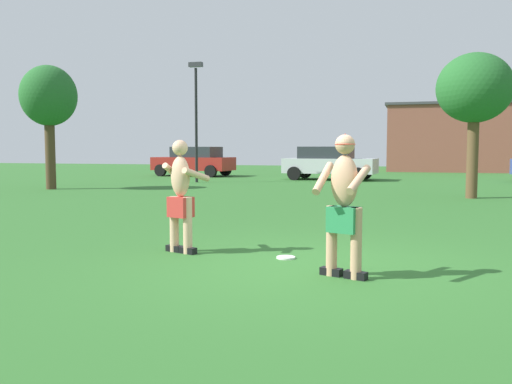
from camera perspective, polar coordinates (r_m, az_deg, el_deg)
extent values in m
plane|color=#2D6628|center=(6.96, 5.73, -7.86)|extent=(80.00, 80.00, 0.00)
cube|color=black|center=(6.44, 10.34, -8.52)|extent=(0.28, 0.19, 0.09)
cylinder|color=tan|center=(6.37, 10.39, -5.30)|extent=(0.13, 0.13, 0.82)
cube|color=black|center=(6.58, 7.85, -8.21)|extent=(0.28, 0.19, 0.09)
cylinder|color=tan|center=(6.51, 7.88, -5.06)|extent=(0.13, 0.13, 0.82)
cube|color=#28844C|center=(6.40, 9.15, -2.85)|extent=(0.41, 0.34, 0.30)
ellipsoid|color=tan|center=(6.36, 9.20, 1.14)|extent=(0.38, 0.32, 0.60)
cylinder|color=tan|center=(6.17, 10.65, 1.30)|extent=(0.23, 0.56, 0.32)
cylinder|color=tan|center=(6.37, 7.01, 1.44)|extent=(0.18, 0.54, 0.37)
sphere|color=tan|center=(6.35, 9.25, 4.91)|extent=(0.23, 0.23, 0.23)
cone|color=red|center=(6.35, 9.26, 5.48)|extent=(0.31, 0.31, 0.13)
cube|color=black|center=(8.07, -8.48, -5.83)|extent=(0.28, 0.19, 0.09)
cylinder|color=#E0AD89|center=(8.02, -8.51, -3.32)|extent=(0.13, 0.13, 0.80)
cube|color=black|center=(7.89, -7.10, -6.06)|extent=(0.28, 0.19, 0.09)
cylinder|color=#E0AD89|center=(7.84, -7.13, -3.49)|extent=(0.13, 0.13, 0.80)
cube|color=red|center=(7.90, -7.85, -1.55)|extent=(0.38, 0.33, 0.29)
ellipsoid|color=#E0AD89|center=(7.86, -7.88, 1.61)|extent=(0.36, 0.31, 0.58)
cylinder|color=#E0AD89|center=(8.08, -8.48, 1.89)|extent=(0.17, 0.54, 0.34)
cylinder|color=#E0AD89|center=(7.79, -6.25, 1.81)|extent=(0.23, 0.56, 0.23)
sphere|color=#E0AD89|center=(7.85, -7.92, 4.59)|extent=(0.22, 0.22, 0.22)
cylinder|color=white|center=(7.51, 3.12, -6.83)|extent=(0.26, 0.26, 0.03)
cube|color=silver|center=(26.28, 7.72, 2.72)|extent=(4.45, 2.19, 0.70)
cube|color=#282D33|center=(26.32, 7.31, 4.10)|extent=(2.54, 1.80, 0.56)
cylinder|color=black|center=(26.87, 11.29, 1.97)|extent=(0.66, 0.28, 0.64)
cylinder|color=black|center=(25.10, 10.57, 1.80)|extent=(0.66, 0.28, 0.64)
cylinder|color=black|center=(27.55, 5.12, 2.10)|extent=(0.66, 0.28, 0.64)
cylinder|color=black|center=(25.83, 3.99, 1.95)|extent=(0.66, 0.28, 0.64)
cube|color=maroon|center=(29.88, -6.55, 2.95)|extent=(4.46, 2.22, 0.70)
cube|color=#282D33|center=(29.77, -6.22, 4.16)|extent=(2.55, 1.82, 0.56)
cylinder|color=black|center=(29.86, -9.91, 2.24)|extent=(0.66, 0.28, 0.64)
cylinder|color=black|center=(31.41, -8.18, 2.37)|extent=(0.66, 0.28, 0.64)
cylinder|color=black|center=(28.39, -4.74, 2.18)|extent=(0.66, 0.28, 0.64)
cylinder|color=black|center=(30.01, -3.20, 2.31)|extent=(0.66, 0.28, 0.64)
cylinder|color=black|center=(24.31, -6.24, 6.88)|extent=(0.12, 0.12, 4.98)
cube|color=#333338|center=(24.56, -6.30, 13.05)|extent=(0.60, 0.24, 0.20)
cube|color=brown|center=(38.80, 19.75, 5.21)|extent=(8.18, 5.92, 4.23)
cube|color=#3F3F44|center=(38.90, 19.84, 8.44)|extent=(8.51, 6.15, 0.16)
cylinder|color=brown|center=(17.63, 21.62, 3.55)|extent=(0.33, 0.33, 2.56)
ellipsoid|color=#236028|center=(17.72, 21.81, 10.04)|extent=(2.21, 2.21, 2.06)
cylinder|color=#4C3823|center=(21.43, -20.64, 3.80)|extent=(0.36, 0.36, 2.64)
ellipsoid|color=#236028|center=(21.51, -20.79, 9.37)|extent=(2.02, 2.02, 2.19)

